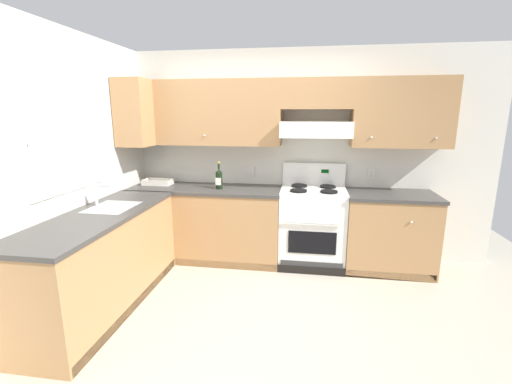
{
  "coord_description": "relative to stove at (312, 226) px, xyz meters",
  "views": [
    {
      "loc": [
        0.62,
        -2.75,
        1.79
      ],
      "look_at": [
        0.09,
        0.7,
        1.0
      ],
      "focal_mm": 24.29,
      "sensor_mm": 36.0,
      "label": 1
    }
  ],
  "objects": [
    {
      "name": "counter_back_run",
      "position": [
        -0.54,
        -0.01,
        -0.03
      ],
      "size": [
        3.6,
        0.65,
        0.91
      ],
      "color": "#A87A4C",
      "rests_on": "ground_plane"
    },
    {
      "name": "counter_left_run",
      "position": [
        -1.93,
        -1.25,
        -0.02
      ],
      "size": [
        0.63,
        1.91,
        1.13
      ],
      "color": "#A87A4C",
      "rests_on": "ground_plane"
    },
    {
      "name": "wall_back",
      "position": [
        -0.28,
        0.27,
        1.0
      ],
      "size": [
        4.68,
        0.57,
        2.55
      ],
      "color": "silver",
      "rests_on": "ground_plane"
    },
    {
      "name": "wall_left",
      "position": [
        -2.28,
        -1.03,
        0.87
      ],
      "size": [
        0.47,
        4.0,
        2.55
      ],
      "color": "silver",
      "rests_on": "ground_plane"
    },
    {
      "name": "ground_plane",
      "position": [
        -0.69,
        -1.25,
        -0.48
      ],
      "size": [
        7.04,
        7.04,
        0.0
      ],
      "primitive_type": "plane",
      "color": "#B2AA99"
    },
    {
      "name": "wine_bottle",
      "position": [
        -1.12,
        -0.05,
        0.56
      ],
      "size": [
        0.08,
        0.08,
        0.33
      ],
      "color": "black",
      "rests_on": "counter_back_run"
    },
    {
      "name": "stove",
      "position": [
        0.0,
        0.0,
        0.0
      ],
      "size": [
        0.76,
        0.62,
        1.2
      ],
      "color": "white",
      "rests_on": "ground_plane"
    },
    {
      "name": "bowl",
      "position": [
        -1.96,
        0.09,
        0.45
      ],
      "size": [
        0.36,
        0.22,
        0.07
      ],
      "color": "beige",
      "rests_on": "counter_back_run"
    }
  ]
}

